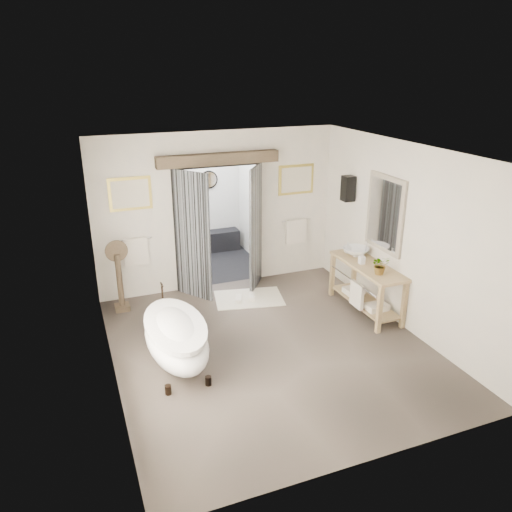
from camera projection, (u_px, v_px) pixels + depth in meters
name	position (u px, v px, depth m)	size (l,w,h in m)	color
ground_plane	(271.00, 347.00, 7.47)	(5.00, 5.00, 0.00)	#64574E
room_shell	(273.00, 232.00, 6.69)	(4.52, 5.02, 2.91)	beige
shower_room	(198.00, 218.00, 10.62)	(2.22, 2.01, 2.51)	black
back_wall_dressing	(221.00, 208.00, 8.92)	(3.82, 0.74, 2.52)	black
clawfoot_tub	(176.00, 337.00, 6.90)	(0.81, 1.82, 0.89)	black
vanity	(365.00, 284.00, 8.40)	(0.57, 1.60, 0.85)	tan
pedestal_mirror	(120.00, 281.00, 8.43)	(0.37, 0.24, 1.27)	brown
rug	(249.00, 298.00, 9.02)	(1.20, 0.80, 0.01)	beige
slippers	(245.00, 297.00, 8.97)	(0.46, 0.30, 0.05)	silver
basin	(356.00, 252.00, 8.61)	(0.46, 0.46, 0.16)	white
plant	(380.00, 265.00, 7.86)	(0.28, 0.24, 0.31)	gray
soap_bottle_a	(362.00, 258.00, 8.29)	(0.09, 0.09, 0.20)	gray
soap_bottle_b	(348.00, 248.00, 8.77)	(0.15, 0.15, 0.19)	gray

